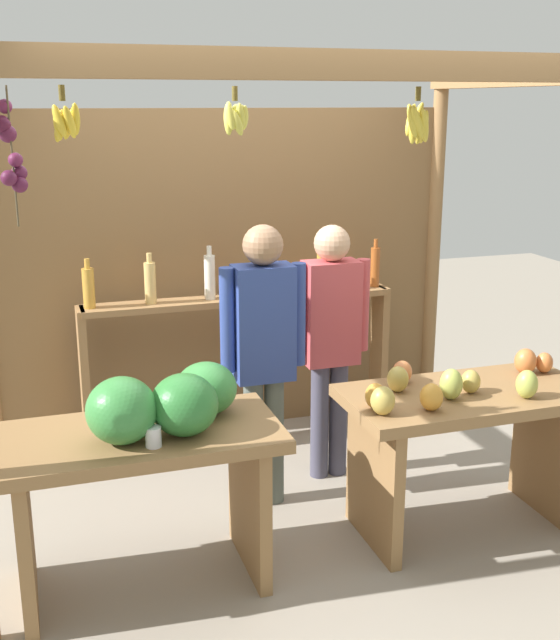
# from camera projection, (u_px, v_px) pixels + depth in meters

# --- Properties ---
(ground_plane) EXTENTS (12.00, 12.00, 0.00)m
(ground_plane) POSITION_uv_depth(u_px,v_px,m) (270.00, 488.00, 4.72)
(ground_plane) COLOR gray
(ground_plane) RESTS_ON ground
(market_stall) EXTENTS (3.22, 2.07, 2.42)m
(market_stall) POSITION_uv_depth(u_px,v_px,m) (245.00, 242.00, 4.76)
(market_stall) COLOR olive
(market_stall) RESTS_ON ground
(fruit_counter_left) EXTENTS (1.30, 0.64, 1.08)m
(fruit_counter_left) POSITION_uv_depth(u_px,v_px,m) (152.00, 445.00, 3.61)
(fruit_counter_left) COLOR olive
(fruit_counter_left) RESTS_ON ground
(fruit_counter_right) EXTENTS (1.30, 0.64, 0.94)m
(fruit_counter_right) POSITION_uv_depth(u_px,v_px,m) (464.00, 425.00, 4.13)
(fruit_counter_right) COLOR olive
(fruit_counter_right) RESTS_ON ground
(bottle_shelf_unit) EXTENTS (2.06, 0.22, 1.35)m
(bottle_shelf_unit) POSITION_uv_depth(u_px,v_px,m) (239.00, 326.00, 5.18)
(bottle_shelf_unit) COLOR olive
(bottle_shelf_unit) RESTS_ON ground
(vendor_man) EXTENTS (0.48, 0.22, 1.60)m
(vendor_man) POSITION_uv_depth(u_px,v_px,m) (263.00, 342.00, 4.30)
(vendor_man) COLOR #535E56
(vendor_man) RESTS_ON ground
(vendor_woman) EXTENTS (0.48, 0.21, 1.55)m
(vendor_woman) POSITION_uv_depth(u_px,v_px,m) (330.00, 331.00, 4.65)
(vendor_woman) COLOR #454457
(vendor_woman) RESTS_ON ground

